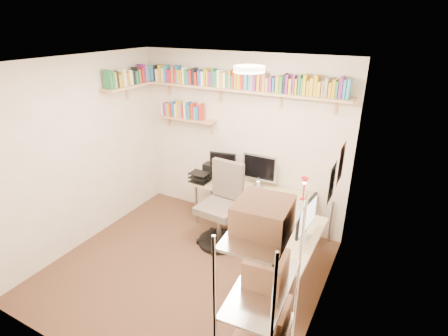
# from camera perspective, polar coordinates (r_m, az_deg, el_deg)

# --- Properties ---
(ground) EXTENTS (3.20, 3.20, 0.00)m
(ground) POSITION_cam_1_polar(r_m,az_deg,el_deg) (4.59, -6.17, -16.10)
(ground) COLOR #4E2B21
(ground) RESTS_ON ground
(room_shell) EXTENTS (3.24, 3.04, 2.52)m
(room_shell) POSITION_cam_1_polar(r_m,az_deg,el_deg) (3.80, -7.09, 2.28)
(room_shell) COLOR beige
(room_shell) RESTS_ON ground
(wall_shelves) EXTENTS (3.12, 1.09, 0.80)m
(wall_shelves) POSITION_cam_1_polar(r_m,az_deg,el_deg) (4.94, -2.61, 13.09)
(wall_shelves) COLOR tan
(wall_shelves) RESTS_ON ground
(corner_desk) EXTENTS (2.06, 1.74, 1.16)m
(corner_desk) POSITION_cam_1_polar(r_m,az_deg,el_deg) (4.76, 4.99, -4.93)
(corner_desk) COLOR #CEB786
(corner_desk) RESTS_ON ground
(office_chair) EXTENTS (0.61, 0.62, 1.16)m
(office_chair) POSITION_cam_1_polar(r_m,az_deg,el_deg) (4.79, -0.40, -6.97)
(office_chair) COLOR black
(office_chair) RESTS_ON ground
(wire_rack) EXTENTS (0.44, 0.80, 1.89)m
(wire_rack) POSITION_cam_1_polar(r_m,az_deg,el_deg) (2.63, 6.16, -20.34)
(wire_rack) COLOR silver
(wire_rack) RESTS_ON ground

